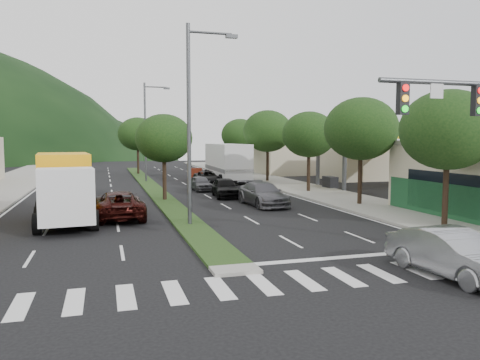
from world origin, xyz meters
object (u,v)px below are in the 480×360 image
object	(u,v)px
tree_r_d	(268,131)
tree_med_far	(138,134)
tree_r_a	(448,130)
tree_r_b	(361,129)
car_queue_a	(225,187)
motorhome	(227,161)
car_queue_b	(263,194)
sedan_silver	(453,253)
suv_maroon	(119,205)
tree_r_e	(240,135)
car_queue_d	(207,178)
streetlight_mid	(147,127)
tree_med_near	(164,138)
streetlight_near	(193,115)
car_queue_e	(200,183)
car_queue_c	(196,174)
box_truck	(64,190)
tree_r_c	(309,135)

from	to	relation	value
tree_r_d	tree_med_far	size ratio (longest dim) A/B	1.03
tree_r_a	tree_r_b	distance (m)	8.00
car_queue_a	motorhome	bearing A→B (deg)	80.62
tree_r_a	tree_r_b	world-z (taller)	tree_r_b
car_queue_b	car_queue_a	bearing A→B (deg)	101.22
tree_r_b	motorhome	world-z (taller)	tree_r_b
sedan_silver	suv_maroon	size ratio (longest dim) A/B	0.84
tree_r_d	car_queue_a	size ratio (longest dim) A/B	1.65
tree_r_e	car_queue_d	bearing A→B (deg)	-120.64
tree_r_d	streetlight_mid	distance (m)	12.18
suv_maroon	car_queue_a	xyz separation A→B (m)	(8.04, 7.61, -0.03)
tree_med_near	streetlight_near	xyz separation A→B (m)	(0.21, -10.00, 1.16)
car_queue_e	car_queue_c	bearing A→B (deg)	76.96
streetlight_near	box_truck	size ratio (longest dim) A/B	1.33
tree_r_c	box_truck	distance (m)	20.57
sedan_silver	box_truck	distance (m)	18.60
motorhome	tree_r_a	bearing A→B (deg)	-80.56
car_queue_c	box_truck	xyz separation A→B (m)	(-11.37, -23.21, 1.06)
tree_med_far	car_queue_d	world-z (taller)	tree_med_far
streetlight_near	car_queue_c	bearing A→B (deg)	78.93
car_queue_b	box_truck	xyz separation A→B (m)	(-12.05, -3.21, 0.95)
streetlight_mid	car_queue_b	world-z (taller)	streetlight_mid
tree_r_d	motorhome	world-z (taller)	tree_r_d
car_queue_b	tree_r_c	bearing A→B (deg)	42.09
tree_med_far	car_queue_c	size ratio (longest dim) A/B	1.76
tree_r_d	car_queue_b	size ratio (longest dim) A/B	1.36
tree_med_near	suv_maroon	size ratio (longest dim) A/B	1.09
car_queue_a	car_queue_c	xyz separation A→B (m)	(0.60, 15.00, -0.09)
tree_r_c	suv_maroon	bearing A→B (deg)	-150.50
car_queue_b	car_queue_c	size ratio (longest dim) A/B	1.33
tree_r_a	car_queue_e	distance (m)	21.96
tree_r_e	tree_med_far	size ratio (longest dim) A/B	0.97
tree_r_b	car_queue_d	size ratio (longest dim) A/B	1.46
tree_med_far	motorhome	xyz separation A→B (m)	(8.27, -11.97, -2.94)
streetlight_near	motorhome	xyz separation A→B (m)	(8.06, 24.03, -3.52)
tree_r_a	sedan_silver	bearing A→B (deg)	-128.43
streetlight_near	car_queue_b	bearing A→B (deg)	45.87
tree_r_c	car_queue_a	bearing A→B (deg)	-171.62
tree_r_b	streetlight_mid	size ratio (longest dim) A/B	0.69
tree_r_c	car_queue_c	distance (m)	15.99
tree_med_near	motorhome	xyz separation A→B (m)	(8.27, 14.03, -2.36)
tree_r_e	car_queue_a	bearing A→B (deg)	-109.15
sedan_silver	car_queue_b	distance (m)	16.93
streetlight_mid	suv_maroon	distance (m)	22.50
motorhome	car_queue_b	bearing A→B (deg)	-95.44
tree_med_near	car_queue_c	xyz separation A→B (m)	(5.28, 15.92, -3.78)
sedan_silver	motorhome	distance (m)	35.10
tree_r_e	motorhome	bearing A→B (deg)	-115.10
tree_r_d	car_queue_a	world-z (taller)	tree_r_d
streetlight_near	car_queue_b	world-z (taller)	streetlight_near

